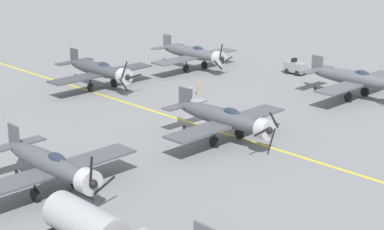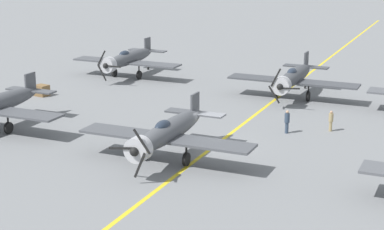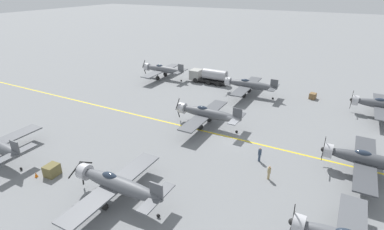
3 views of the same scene
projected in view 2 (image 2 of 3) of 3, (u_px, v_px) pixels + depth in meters
name	position (u px, v px, depth m)	size (l,w,h in m)	color
ground_plane	(216.00, 145.00, 45.95)	(400.00, 400.00, 0.00)	slate
taxiway_stripe	(216.00, 145.00, 45.95)	(0.30, 160.00, 0.01)	yellow
airplane_mid_center	(168.00, 132.00, 42.06)	(12.00, 9.98, 3.65)	#4D4F54
airplane_near_center	(294.00, 77.00, 58.82)	(12.00, 9.98, 3.65)	#414449
airplane_near_right	(128.00, 59.00, 67.93)	(12.00, 9.98, 3.65)	#4B4E53
ground_crew_walking	(287.00, 121.00, 48.48)	(0.39, 0.39, 1.79)	#334256
ground_crew_inspecting	(331.00, 120.00, 49.02)	(0.35, 0.35, 1.62)	tan
supply_crate_mid_lane	(42.00, 90.00, 60.26)	(1.23, 1.03, 1.03)	brown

